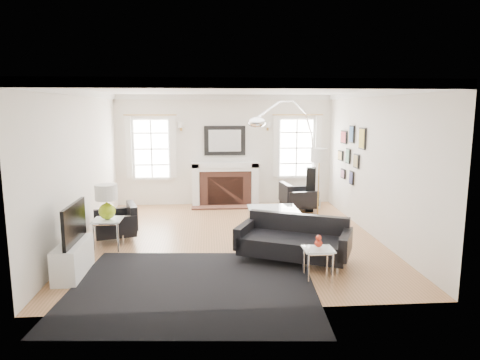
{
  "coord_description": "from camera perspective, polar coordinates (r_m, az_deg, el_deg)",
  "views": [
    {
      "loc": [
        -0.43,
        -7.93,
        2.45
      ],
      "look_at": [
        0.19,
        0.3,
        1.07
      ],
      "focal_mm": 32.0,
      "sensor_mm": 36.0,
      "label": 1
    }
  ],
  "objects": [
    {
      "name": "orange_vase",
      "position": [
        6.27,
        10.42,
        -8.12
      ],
      "size": [
        0.11,
        0.11,
        0.18
      ],
      "color": "red",
      "rests_on": "nesting_table"
    },
    {
      "name": "stick_floor_lamp",
      "position": [
        8.76,
        10.52,
        2.71
      ],
      "size": [
        0.34,
        0.34,
        1.67
      ],
      "color": "#BE8F42",
      "rests_on": "floor"
    },
    {
      "name": "crown_molding",
      "position": [
        7.95,
        -1.22,
        11.56
      ],
      "size": [
        5.5,
        6.0,
        0.12
      ],
      "primitive_type": "cube",
      "color": "white",
      "rests_on": "back_wall"
    },
    {
      "name": "mantel_mirror",
      "position": [
        10.92,
        -2.04,
        5.27
      ],
      "size": [
        1.05,
        0.07,
        0.75
      ],
      "color": "black",
      "rests_on": "back_wall"
    },
    {
      "name": "floor",
      "position": [
        8.31,
        -1.16,
        -7.67
      ],
      "size": [
        6.0,
        6.0,
        0.0
      ],
      "primitive_type": "plane",
      "color": "olive",
      "rests_on": "ground"
    },
    {
      "name": "armchair_right",
      "position": [
        10.42,
        7.5,
        -2.42
      ],
      "size": [
        0.85,
        0.92,
        0.57
      ],
      "color": "black",
      "rests_on": "floor"
    },
    {
      "name": "back_wall",
      "position": [
        10.99,
        -2.04,
        3.99
      ],
      "size": [
        5.5,
        0.04,
        2.8
      ],
      "primitive_type": "cube",
      "color": "silver",
      "rests_on": "floor"
    },
    {
      "name": "nesting_table",
      "position": [
        6.34,
        10.37,
        -9.93
      ],
      "size": [
        0.43,
        0.36,
        0.47
      ],
      "color": "silver",
      "rests_on": "floor"
    },
    {
      "name": "area_rug",
      "position": [
        6.15,
        -6.26,
        -14.01
      ],
      "size": [
        3.58,
        3.06,
        0.01
      ],
      "primitive_type": "cube",
      "rotation": [
        0.0,
        0.0,
        -0.08
      ],
      "color": "black",
      "rests_on": "floor"
    },
    {
      "name": "front_wall",
      "position": [
        5.06,
        0.66,
        -2.53
      ],
      "size": [
        5.5,
        0.04,
        2.8
      ],
      "primitive_type": "cube",
      "color": "silver",
      "rests_on": "floor"
    },
    {
      "name": "window_right",
      "position": [
        11.16,
        7.53,
        4.3
      ],
      "size": [
        1.24,
        0.15,
        1.62
      ],
      "color": "white",
      "rests_on": "back_wall"
    },
    {
      "name": "coffee_table",
      "position": [
        8.71,
        4.47,
        -4.1
      ],
      "size": [
        0.99,
        0.99,
        0.44
      ],
      "color": "silver",
      "rests_on": "floor"
    },
    {
      "name": "right_wall",
      "position": [
        8.61,
        17.42,
        2.03
      ],
      "size": [
        0.04,
        6.0,
        2.8
      ],
      "primitive_type": "cube",
      "color": "silver",
      "rests_on": "floor"
    },
    {
      "name": "window_left",
      "position": [
        11.01,
        -11.72,
        4.12
      ],
      "size": [
        1.24,
        0.15,
        1.62
      ],
      "color": "white",
      "rests_on": "back_wall"
    },
    {
      "name": "sofa",
      "position": [
        7.1,
        7.23,
        -8.08
      ],
      "size": [
        1.96,
        1.47,
        0.58
      ],
      "color": "black",
      "rests_on": "floor"
    },
    {
      "name": "gallery_wall",
      "position": [
        9.79,
        14.5,
        3.8
      ],
      "size": [
        0.04,
        1.73,
        1.29
      ],
      "color": "black",
      "rests_on": "right_wall"
    },
    {
      "name": "side_table_left",
      "position": [
        7.89,
        -17.2,
        -5.76
      ],
      "size": [
        0.49,
        0.49,
        0.54
      ],
      "color": "silver",
      "rests_on": "floor"
    },
    {
      "name": "ceiling",
      "position": [
        7.95,
        -1.22,
        11.99
      ],
      "size": [
        5.5,
        6.0,
        0.02
      ],
      "primitive_type": "cube",
      "color": "white",
      "rests_on": "back_wall"
    },
    {
      "name": "left_wall",
      "position": [
        8.33,
        -20.44,
        1.63
      ],
      "size": [
        0.04,
        6.0,
        2.8
      ],
      "primitive_type": "cube",
      "color": "silver",
      "rests_on": "floor"
    },
    {
      "name": "speaker_tower",
      "position": [
        10.43,
        9.41,
        -1.25
      ],
      "size": [
        0.27,
        0.27,
        1.06
      ],
      "primitive_type": "cube",
      "rotation": [
        0.0,
        0.0,
        -0.29
      ],
      "color": "black",
      "rests_on": "floor"
    },
    {
      "name": "fireplace",
      "position": [
        10.9,
        -1.97,
        -0.61
      ],
      "size": [
        1.7,
        0.69,
        1.11
      ],
      "color": "white",
      "rests_on": "floor"
    },
    {
      "name": "arc_floor_lamp",
      "position": [
        9.93,
        6.36,
        3.81
      ],
      "size": [
        1.93,
        1.79,
        2.74
      ],
      "color": "silver",
      "rests_on": "floor"
    },
    {
      "name": "armchair_left",
      "position": [
        8.44,
        -15.97,
        -5.6
      ],
      "size": [
        0.93,
        1.0,
        0.55
      ],
      "color": "black",
      "rests_on": "floor"
    },
    {
      "name": "tv_unit",
      "position": [
        6.88,
        -21.35,
        -9.16
      ],
      "size": [
        0.35,
        1.0,
        1.09
      ],
      "color": "white",
      "rests_on": "floor"
    },
    {
      "name": "gourd_lamp",
      "position": [
        7.78,
        -17.37,
        -2.49
      ],
      "size": [
        0.39,
        0.39,
        0.62
      ],
      "color": "#97B716",
      "rests_on": "side_table_left"
    }
  ]
}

